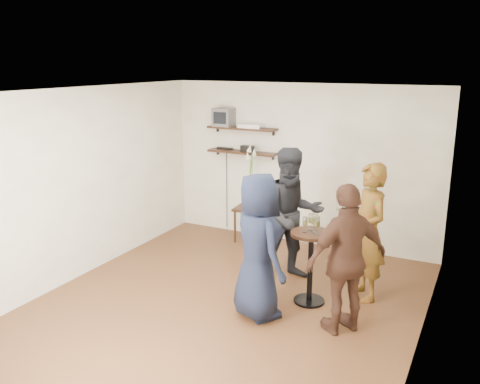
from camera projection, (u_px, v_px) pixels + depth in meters
name	position (u px, v px, depth m)	size (l,w,h in m)	color
room	(228.00, 203.00, 6.02)	(4.58, 5.08, 2.68)	#452616
shelf_upper	(242.00, 128.00, 8.37)	(1.20, 0.25, 0.04)	black
shelf_lower	(242.00, 152.00, 8.47)	(1.20, 0.25, 0.04)	black
crt_monitor	(224.00, 117.00, 8.47)	(0.32, 0.30, 0.30)	#59595B
dvd_deck	(251.00, 126.00, 8.28)	(0.40, 0.24, 0.06)	silver
radio	(247.00, 149.00, 8.41)	(0.22, 0.10, 0.10)	black
power_strip	(225.00, 148.00, 8.66)	(0.30, 0.05, 0.03)	black
side_table	(251.00, 213.00, 8.41)	(0.52, 0.52, 0.58)	black
vase_lilies	(251.00, 187.00, 8.30)	(0.20, 0.21, 1.07)	white
drinks_table	(311.00, 258.00, 6.22)	(0.50, 0.50, 0.92)	black
wine_glass_fl	(305.00, 222.00, 6.11)	(0.06, 0.06, 0.19)	silver
wine_glass_fr	(317.00, 222.00, 6.04)	(0.07, 0.07, 0.22)	silver
wine_glass_bl	(311.00, 219.00, 6.19)	(0.07, 0.07, 0.21)	silver
wine_glass_br	(315.00, 220.00, 6.11)	(0.07, 0.07, 0.22)	silver
person_plaid	(368.00, 232.00, 6.29)	(0.64, 0.42, 1.75)	#A12912
person_dark	(292.00, 215.00, 6.84)	(0.89, 0.69, 1.83)	black
person_navy	(258.00, 246.00, 5.84)	(0.84, 0.55, 1.72)	black
person_brown	(347.00, 259.00, 5.50)	(0.99, 0.41, 1.69)	#44281D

